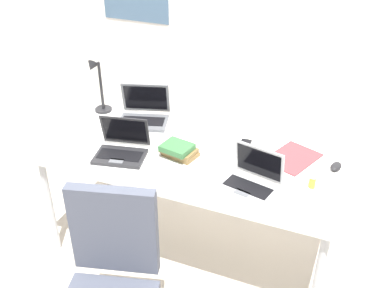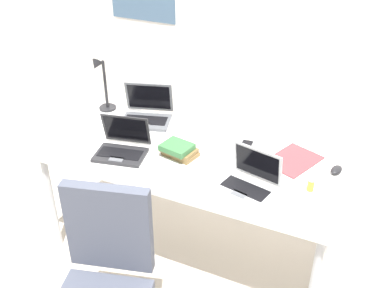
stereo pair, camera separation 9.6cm
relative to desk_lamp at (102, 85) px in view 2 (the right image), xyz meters
The scene contains 13 objects.
ground_plane 1.26m from the desk_lamp, 19.03° to the right, with size 12.00×12.00×0.00m, color #B7AD9E.
wall_back 1.20m from the desk_lamp, 45.90° to the left, with size 6.00×0.13×2.60m.
desk 0.88m from the desk_lamp, 19.03° to the right, with size 1.80×0.80×0.74m.
desk_lamp is the anchor object (origin of this frame).
laptop_mid_desk 1.30m from the desk_lamp, 20.24° to the right, with size 0.33×0.28×0.22m.
laptop_front_right 0.37m from the desk_lamp, ahead, with size 0.39×0.35×0.24m.
laptop_back_left 0.61m from the desk_lamp, 45.90° to the right, with size 0.34×0.31×0.22m.
computer_mouse 1.62m from the desk_lamp, ahead, with size 0.06×0.10×0.03m, color black.
cell_phone 1.07m from the desk_lamp, ahead, with size 0.06×0.14×0.01m, color black.
pill_bottle 1.55m from the desk_lamp, 12.11° to the right, with size 0.04×0.04×0.08m.
book_stack 0.81m from the desk_lamp, 23.10° to the right, with size 0.23×0.19×0.08m.
paper_folder_by_keyboard 1.37m from the desk_lamp, ahead, with size 0.23×0.31×0.01m, color red.
coffee_mug 0.40m from the desk_lamp, 85.41° to the right, with size 0.11×0.08×0.09m.
Camera 2 is at (0.96, -2.09, 2.20)m, focal length 43.03 mm.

